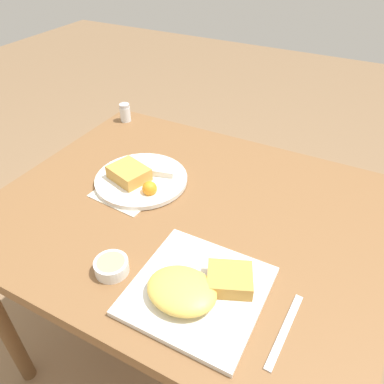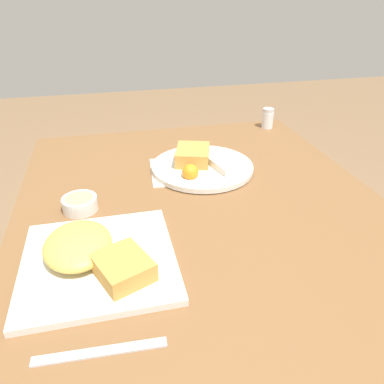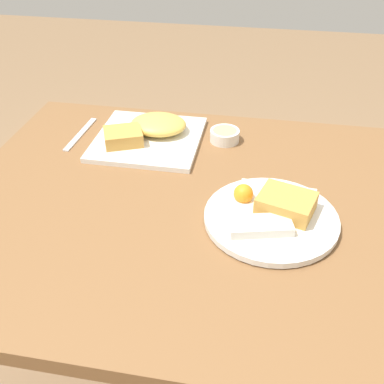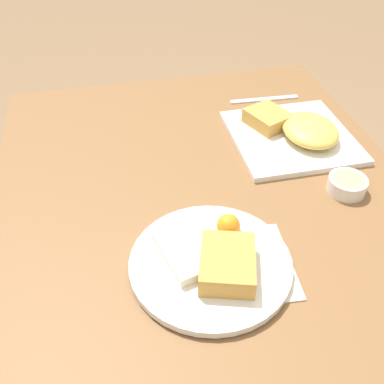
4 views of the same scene
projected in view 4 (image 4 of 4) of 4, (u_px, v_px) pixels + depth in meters
The scene contains 7 objects.
ground_plane at pixel (203, 371), 1.42m from camera, with size 8.00×8.00×0.00m, color #846647.
dining_table at pixel (208, 223), 0.99m from camera, with size 1.09×0.88×0.74m.
menu_card at pixel (229, 266), 0.79m from camera, with size 0.20×0.24×0.00m.
plate_square_near at pixel (295, 132), 1.08m from camera, with size 0.28×0.28×0.06m.
plate_oval_far at pixel (213, 261), 0.78m from camera, with size 0.29×0.29×0.05m.
sauce_ramekin at pixel (347, 185), 0.94m from camera, with size 0.08×0.08×0.03m.
butter_knife at pixel (264, 99), 1.24m from camera, with size 0.03×0.19×0.00m.
Camera 4 is at (-0.68, 0.19, 1.36)m, focal length 42.00 mm.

